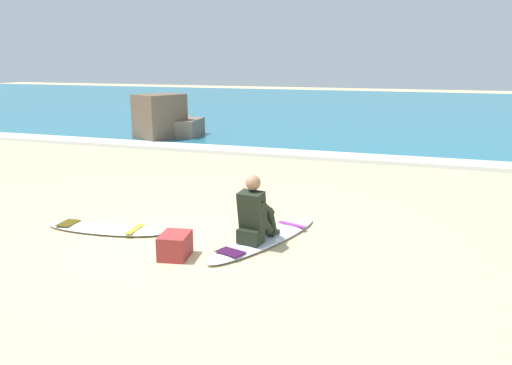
{
  "coord_description": "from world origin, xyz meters",
  "views": [
    {
      "loc": [
        3.31,
        -6.2,
        2.57
      ],
      "look_at": [
        0.56,
        1.72,
        0.55
      ],
      "focal_mm": 36.41,
      "sensor_mm": 36.0,
      "label": 1
    }
  ],
  "objects": [
    {
      "name": "breaking_foam",
      "position": [
        0.0,
        7.07,
        0.06
      ],
      "size": [
        80.0,
        0.9,
        0.11
      ],
      "primitive_type": "cube",
      "color": "white",
      "rests_on": "ground"
    },
    {
      "name": "rock_outcrop_distant",
      "position": [
        -4.91,
        8.67,
        0.53
      ],
      "size": [
        2.54,
        2.79,
        1.47
      ],
      "color": "brown",
      "rests_on": "ground"
    },
    {
      "name": "beach_bag",
      "position": [
        0.18,
        -0.46,
        0.16
      ],
      "size": [
        0.44,
        0.54,
        0.32
      ],
      "primitive_type": "cube",
      "rotation": [
        0.0,
        0.0,
        0.18
      ],
      "color": "maroon",
      "rests_on": "ground"
    },
    {
      "name": "ground_plane",
      "position": [
        0.0,
        0.0,
        0.0
      ],
      "size": [
        80.0,
        80.0,
        0.0
      ],
      "primitive_type": "plane",
      "color": "#CCB584"
    },
    {
      "name": "surfboard_spare_near",
      "position": [
        -1.36,
        0.15,
        0.04
      ],
      "size": [
        1.94,
        0.65,
        0.08
      ],
      "color": "silver",
      "rests_on": "ground"
    },
    {
      "name": "surfer_seated",
      "position": [
        1.03,
        0.31,
        0.44
      ],
      "size": [
        0.45,
        0.75,
        0.95
      ],
      "color": "black",
      "rests_on": "surfboard_main"
    },
    {
      "name": "sea",
      "position": [
        0.0,
        20.77,
        0.05
      ],
      "size": [
        80.0,
        28.0,
        0.1
      ],
      "primitive_type": "cube",
      "color": "teal",
      "rests_on": "ground"
    },
    {
      "name": "surfboard_main",
      "position": [
        1.12,
        0.52,
        0.04
      ],
      "size": [
        1.26,
        2.49,
        0.08
      ],
      "color": "silver",
      "rests_on": "ground"
    }
  ]
}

